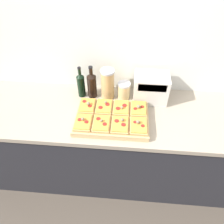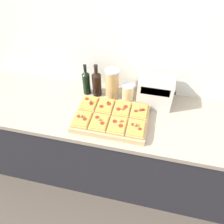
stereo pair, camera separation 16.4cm
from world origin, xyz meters
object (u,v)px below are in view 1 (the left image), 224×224
at_px(toaster_oven, 151,88).
at_px(olive_oil_bottle, 81,84).
at_px(grain_jar_tall, 108,84).
at_px(grain_jar_short, 124,90).
at_px(cutting_board, 112,119).
at_px(wine_bottle, 92,85).

bearing_deg(toaster_oven, olive_oil_bottle, 179.91).
xyz_separation_m(grain_jar_tall, grain_jar_short, (0.14, 0.00, -0.06)).
relative_size(cutting_board, grain_jar_short, 3.69).
bearing_deg(wine_bottle, cutting_board, -56.20).
height_order(wine_bottle, grain_jar_tall, wine_bottle).
distance_m(cutting_board, grain_jar_short, 0.29).
distance_m(cutting_board, wine_bottle, 0.35).
distance_m(grain_jar_tall, toaster_oven, 0.35).
relative_size(grain_jar_tall, grain_jar_short, 1.78).
xyz_separation_m(wine_bottle, grain_jar_tall, (0.13, 0.00, 0.01)).
xyz_separation_m(cutting_board, toaster_oven, (0.29, 0.28, 0.10)).
bearing_deg(olive_oil_bottle, grain_jar_tall, 0.00).
relative_size(cutting_board, grain_jar_tall, 2.07).
bearing_deg(grain_jar_tall, toaster_oven, -0.14).
height_order(wine_bottle, grain_jar_short, wine_bottle).
bearing_deg(cutting_board, toaster_oven, 43.41).
height_order(cutting_board, toaster_oven, toaster_oven).
bearing_deg(olive_oil_bottle, toaster_oven, -0.09).
bearing_deg(grain_jar_short, toaster_oven, -0.23).
bearing_deg(wine_bottle, grain_jar_tall, 0.00).
bearing_deg(olive_oil_bottle, cutting_board, -45.16).
height_order(cutting_board, grain_jar_short, grain_jar_short).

